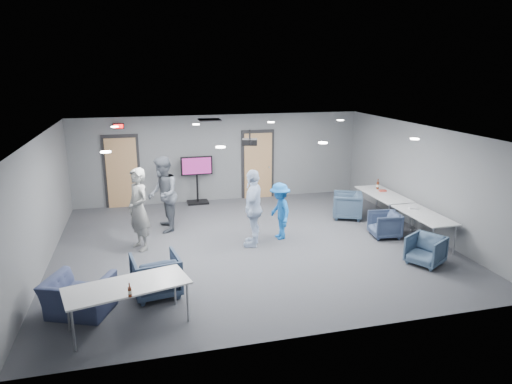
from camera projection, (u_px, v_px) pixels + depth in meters
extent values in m
plane|color=#36393E|center=(251.00, 244.00, 10.93)|extent=(9.00, 9.00, 0.00)
plane|color=white|center=(250.00, 132.00, 10.22)|extent=(9.00, 9.00, 0.00)
cube|color=slate|center=(221.00, 158.00, 14.32)|extent=(9.00, 0.02, 2.70)
cube|color=slate|center=(314.00, 256.00, 6.84)|extent=(9.00, 0.02, 2.70)
cube|color=slate|center=(41.00, 203.00, 9.50)|extent=(0.02, 8.00, 2.70)
cube|color=slate|center=(421.00, 179.00, 11.65)|extent=(0.02, 8.00, 2.70)
cube|color=black|center=(122.00, 172.00, 13.64)|extent=(1.06, 0.06, 2.24)
cube|color=tan|center=(122.00, 173.00, 13.61)|extent=(0.90, 0.05, 2.10)
cylinder|color=#989BA0|center=(134.00, 174.00, 13.66)|extent=(0.04, 0.10, 0.04)
cube|color=black|center=(258.00, 165.00, 14.65)|extent=(1.06, 0.06, 2.24)
cube|color=tan|center=(258.00, 166.00, 14.62)|extent=(0.90, 0.05, 2.10)
cylinder|color=#989BA0|center=(269.00, 167.00, 14.67)|extent=(0.04, 0.10, 0.04)
cube|color=black|center=(118.00, 126.00, 13.26)|extent=(0.32, 0.06, 0.16)
cube|color=#FF0C0C|center=(118.00, 126.00, 13.22)|extent=(0.26, 0.02, 0.11)
cube|color=black|center=(209.00, 120.00, 12.73)|extent=(0.60, 0.60, 0.03)
cylinder|color=white|center=(106.00, 152.00, 7.83)|extent=(0.18, 0.18, 0.02)
cylinder|color=white|center=(115.00, 127.00, 11.19)|extent=(0.18, 0.18, 0.02)
cylinder|color=white|center=(221.00, 147.00, 8.31)|extent=(0.18, 0.18, 0.02)
cylinder|color=white|center=(196.00, 124.00, 11.67)|extent=(0.18, 0.18, 0.02)
cylinder|color=white|center=(323.00, 143.00, 8.78)|extent=(0.18, 0.18, 0.02)
cylinder|color=white|center=(271.00, 122.00, 12.15)|extent=(0.18, 0.18, 0.02)
cylinder|color=white|center=(415.00, 139.00, 9.26)|extent=(0.18, 0.18, 0.02)
cylinder|color=white|center=(340.00, 120.00, 12.63)|extent=(0.18, 0.18, 0.02)
imported|color=gray|center=(139.00, 209.00, 10.41)|extent=(0.73, 0.83, 1.92)
imported|color=#515762|center=(163.00, 194.00, 11.60)|extent=(0.74, 0.95, 1.95)
imported|color=silver|center=(253.00, 208.00, 10.66)|extent=(0.83, 1.17, 1.84)
imported|color=blue|center=(280.00, 211.00, 11.14)|extent=(0.58, 0.94, 1.41)
imported|color=#35475C|center=(347.00, 205.00, 12.76)|extent=(1.05, 1.04, 0.73)
imported|color=#35415C|center=(385.00, 225.00, 11.34)|extent=(0.77, 0.76, 0.63)
imported|color=#3D5169|center=(426.00, 250.00, 9.74)|extent=(0.95, 0.94, 0.64)
imported|color=#34435A|center=(156.00, 275.00, 8.41)|extent=(0.95, 0.97, 0.78)
imported|color=#3A4365|center=(79.00, 296.00, 7.74)|extent=(1.29, 1.23, 0.67)
cube|color=silver|center=(383.00, 194.00, 12.58)|extent=(0.80, 1.92, 0.03)
cylinder|color=#989BA0|center=(357.00, 199.00, 13.42)|extent=(0.04, 0.04, 0.70)
cylinder|color=#989BA0|center=(388.00, 217.00, 11.78)|extent=(0.04, 0.04, 0.70)
cylinder|color=#989BA0|center=(377.00, 198.00, 13.57)|extent=(0.04, 0.04, 0.70)
cylinder|color=#989BA0|center=(410.00, 216.00, 11.93)|extent=(0.04, 0.04, 0.70)
cube|color=silver|center=(424.00, 215.00, 10.80)|extent=(0.73, 1.75, 0.03)
cylinder|color=#989BA0|center=(394.00, 220.00, 11.57)|extent=(0.04, 0.04, 0.70)
cylinder|color=#989BA0|center=(432.00, 242.00, 10.09)|extent=(0.04, 0.04, 0.70)
cylinder|color=#989BA0|center=(414.00, 218.00, 11.71)|extent=(0.04, 0.04, 0.70)
cylinder|color=#989BA0|center=(455.00, 240.00, 10.23)|extent=(0.04, 0.04, 0.70)
cube|color=silver|center=(127.00, 286.00, 7.28)|extent=(2.07, 1.26, 0.03)
cylinder|color=#989BA0|center=(175.00, 286.00, 8.06)|extent=(0.04, 0.04, 0.70)
cylinder|color=#989BA0|center=(68.00, 311.00, 7.24)|extent=(0.04, 0.04, 0.70)
cylinder|color=#989BA0|center=(188.00, 302.00, 7.51)|extent=(0.04, 0.04, 0.70)
cylinder|color=#989BA0|center=(73.00, 331.00, 6.69)|extent=(0.04, 0.04, 0.70)
cylinder|color=#4F1D0D|center=(130.00, 292.00, 6.88)|extent=(0.06, 0.06, 0.16)
cylinder|color=#4F1D0D|center=(129.00, 285.00, 6.85)|extent=(0.02, 0.02, 0.07)
cylinder|color=beige|center=(130.00, 292.00, 6.88)|extent=(0.06, 0.06, 0.05)
cylinder|color=#4F1D0D|center=(378.00, 186.00, 13.03)|extent=(0.07, 0.07, 0.21)
cylinder|color=#4F1D0D|center=(378.00, 181.00, 12.99)|extent=(0.03, 0.03, 0.09)
cylinder|color=beige|center=(378.00, 186.00, 13.03)|extent=(0.08, 0.08, 0.07)
cube|color=#B63B2D|center=(383.00, 191.00, 12.81)|extent=(0.20, 0.15, 0.04)
cube|color=silver|center=(413.00, 208.00, 11.22)|extent=(0.25, 0.21, 0.05)
cube|color=black|center=(198.00, 202.00, 14.24)|extent=(0.65, 0.46, 0.06)
cylinder|color=black|center=(197.00, 185.00, 14.09)|extent=(0.06, 0.06, 1.11)
cube|color=black|center=(197.00, 166.00, 13.93)|extent=(0.97, 0.07, 0.57)
cube|color=#701958|center=(197.00, 166.00, 13.89)|extent=(0.88, 0.01, 0.50)
cylinder|color=black|center=(250.00, 134.00, 10.66)|extent=(0.04, 0.04, 0.22)
cube|color=black|center=(250.00, 142.00, 10.71)|extent=(0.41, 0.38, 0.14)
cylinder|color=black|center=(251.00, 143.00, 10.56)|extent=(0.08, 0.06, 0.08)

